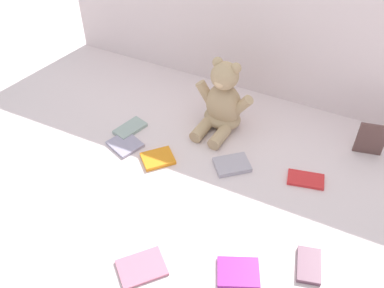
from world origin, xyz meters
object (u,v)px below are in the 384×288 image
(book_case_5, at_px, (232,165))
(book_case_7, at_px, (371,139))
(book_case_1, at_px, (130,128))
(teddy_bear, at_px, (223,103))
(book_case_3, at_px, (309,265))
(book_case_4, at_px, (125,144))
(book_case_6, at_px, (158,158))
(book_case_8, at_px, (142,268))
(book_case_2, at_px, (305,180))
(book_case_0, at_px, (238,272))

(book_case_5, height_order, book_case_7, book_case_7)
(book_case_7, bearing_deg, book_case_1, -174.12)
(teddy_bear, height_order, book_case_3, teddy_bear)
(book_case_3, bearing_deg, book_case_4, -29.60)
(book_case_5, xyz_separation_m, book_case_6, (-0.25, -0.08, -0.00))
(book_case_1, xyz_separation_m, book_case_8, (0.34, -0.50, -0.00))
(book_case_2, xyz_separation_m, book_case_5, (-0.25, -0.04, 0.00))
(book_case_5, distance_m, book_case_7, 0.50)
(book_case_3, height_order, book_case_7, book_case_7)
(book_case_5, bearing_deg, teddy_bear, -7.43)
(book_case_3, relative_size, book_case_7, 0.85)
(book_case_7, bearing_deg, book_case_0, -121.63)
(book_case_4, bearing_deg, book_case_8, 58.99)
(book_case_2, xyz_separation_m, book_case_8, (-0.33, -0.53, -0.00))
(book_case_0, relative_size, book_case_5, 0.99)
(book_case_2, distance_m, book_case_4, 0.66)
(book_case_0, height_order, book_case_8, book_case_0)
(book_case_4, xyz_separation_m, book_case_5, (0.39, 0.07, 0.00))
(book_case_4, height_order, book_case_5, book_case_5)
(book_case_0, relative_size, book_case_1, 0.97)
(book_case_7, bearing_deg, teddy_bear, 177.42)
(book_case_1, distance_m, book_case_7, 0.88)
(book_case_7, bearing_deg, book_case_6, -163.13)
(book_case_4, height_order, book_case_8, book_case_4)
(book_case_3, bearing_deg, book_case_0, 17.43)
(book_case_3, height_order, book_case_8, book_case_3)
(book_case_2, distance_m, book_case_6, 0.52)
(teddy_bear, xyz_separation_m, book_case_5, (0.12, -0.19, -0.10))
(book_case_2, bearing_deg, teddy_bear, 56.01)
(teddy_bear, xyz_separation_m, book_case_2, (0.37, -0.15, -0.10))
(book_case_2, relative_size, book_case_3, 1.07)
(teddy_bear, relative_size, book_case_0, 2.39)
(teddy_bear, distance_m, book_case_1, 0.36)
(book_case_3, xyz_separation_m, book_case_5, (-0.35, 0.27, 0.00))
(book_case_3, distance_m, book_case_4, 0.77)
(book_case_4, distance_m, book_case_5, 0.40)
(book_case_5, height_order, book_case_6, book_case_5)
(teddy_bear, relative_size, book_case_1, 2.32)
(book_case_5, height_order, book_case_8, book_case_5)
(book_case_0, distance_m, book_case_7, 0.70)
(book_case_5, xyz_separation_m, book_case_8, (-0.08, -0.49, -0.00))
(book_case_0, bearing_deg, teddy_bear, 3.71)
(book_case_0, bearing_deg, book_case_5, 0.91)
(teddy_bear, xyz_separation_m, book_case_0, (0.29, -0.57, -0.10))
(book_case_2, distance_m, book_case_7, 0.29)
(book_case_7, bearing_deg, book_case_2, -136.59)
(teddy_bear, bearing_deg, book_case_0, -57.87)
(teddy_bear, height_order, book_case_6, teddy_bear)
(book_case_3, bearing_deg, teddy_bear, -59.02)
(book_case_5, bearing_deg, book_case_3, -168.22)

